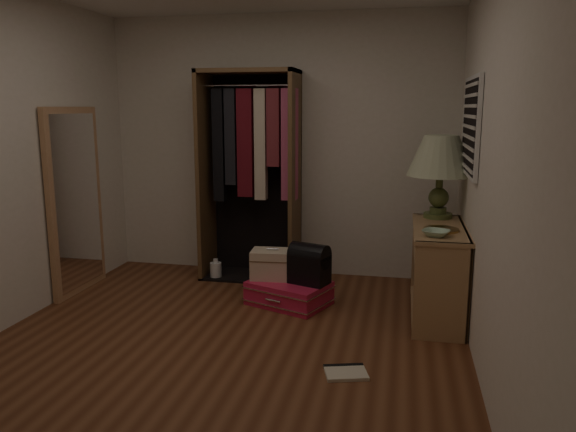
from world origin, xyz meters
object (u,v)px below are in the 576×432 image
Objects in this scene: table_lamp at (441,158)px; white_jug at (216,270)px; train_case at (273,264)px; black_bag at (309,263)px; open_wardrobe at (253,158)px; floor_mirror at (75,201)px; console_bookshelf at (437,268)px; pink_suitcase at (289,293)px.

table_lamp is 2.44m from white_jug.
train_case is 0.35m from black_bag.
white_jug is at bearing 139.96° from train_case.
black_bag is at bearing -17.24° from train_case.
floor_mirror is (-1.48, -0.77, -0.35)m from open_wardrobe.
console_bookshelf is 1.49× the size of table_lamp.
open_wardrobe is at bearing 157.50° from console_bookshelf.
train_case is at bearing -35.50° from white_jug.
black_bag is (0.34, -0.08, 0.05)m from train_case.
white_jug is at bearing 28.06° from floor_mirror.
black_bag is 1.86× the size of white_jug.
white_jug is (1.13, 0.60, -0.76)m from floor_mirror.
open_wardrobe is at bearing 113.02° from train_case.
console_bookshelf is at bearing -6.68° from train_case.
white_jug is at bearing 168.26° from pink_suitcase.
floor_mirror reaches higher than console_bookshelf.
train_case is at bearing 177.30° from pink_suitcase.
table_lamp is at bearing 38.65° from pink_suitcase.
black_bag is (2.17, 0.02, -0.46)m from floor_mirror.
console_bookshelf is 2.97× the size of black_bag.
table_lamp reaches higher than white_jug.
floor_mirror is 2.13× the size of pink_suitcase.
floor_mirror is 4.28× the size of train_case.
floor_mirror is 2.22m from black_bag.
open_wardrobe is 1.18m from white_jug.
open_wardrobe is 1.31m from black_bag.
train_case is at bearing -167.97° from table_lamp.
open_wardrobe is 1.80m from table_lamp.
floor_mirror is at bearing -159.61° from black_bag.
white_jug is at bearing 174.46° from table_lamp.
console_bookshelf is 2.07m from open_wardrobe.
white_jug is (-2.11, 0.56, -0.31)m from console_bookshelf.
console_bookshelf is 5.52× the size of white_jug.
black_bag reaches higher than white_jug.
console_bookshelf is 1.40× the size of pink_suitcase.
pink_suitcase is at bearing -55.50° from open_wardrobe.
train_case is 0.90m from white_jug.
black_bag is 1.24m from white_jug.
black_bag is (-1.06, -0.02, -0.01)m from console_bookshelf.
white_jug is (-0.87, 0.58, -0.02)m from pink_suitcase.
open_wardrobe is at bearing 25.46° from white_jug.
black_bag reaches higher than train_case.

